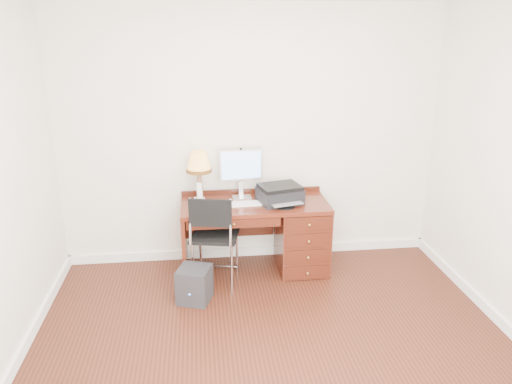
{
  "coord_description": "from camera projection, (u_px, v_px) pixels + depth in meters",
  "views": [
    {
      "loc": [
        -0.55,
        -3.36,
        2.49
      ],
      "look_at": [
        -0.01,
        1.2,
        0.94
      ],
      "focal_mm": 35.0,
      "sensor_mm": 36.0,
      "label": 1
    }
  ],
  "objects": [
    {
      "name": "equipment_box",
      "position": [
        194.0,
        284.0,
        4.68
      ],
      "size": [
        0.36,
        0.36,
        0.33
      ],
      "primitive_type": "cube",
      "rotation": [
        0.0,
        0.0,
        -0.32
      ],
      "color": "black",
      "rests_on": "ground"
    },
    {
      "name": "desk",
      "position": [
        285.0,
        232.0,
        5.24
      ],
      "size": [
        1.5,
        0.67,
        0.75
      ],
      "color": "#541E11",
      "rests_on": "ground"
    },
    {
      "name": "keyboard",
      "position": [
        245.0,
        204.0,
        5.05
      ],
      "size": [
        0.47,
        0.16,
        0.02
      ],
      "primitive_type": "cube",
      "rotation": [
        0.0,
        0.0,
        0.06
      ],
      "color": "white",
      "rests_on": "desk"
    },
    {
      "name": "mouse_pad",
      "position": [
        285.0,
        206.0,
        4.98
      ],
      "size": [
        0.2,
        0.2,
        0.04
      ],
      "color": "black",
      "rests_on": "desk"
    },
    {
      "name": "printer",
      "position": [
        280.0,
        194.0,
        5.08
      ],
      "size": [
        0.49,
        0.42,
        0.19
      ],
      "rotation": [
        0.0,
        0.0,
        0.25
      ],
      "color": "black",
      "rests_on": "desk"
    },
    {
      "name": "chair",
      "position": [
        215.0,
        231.0,
        4.84
      ],
      "size": [
        0.53,
        0.54,
        0.95
      ],
      "rotation": [
        0.0,
        0.0,
        -0.21
      ],
      "color": "black",
      "rests_on": "ground"
    },
    {
      "name": "ground",
      "position": [
        275.0,
        349.0,
        4.02
      ],
      "size": [
        4.0,
        4.0,
        0.0
      ],
      "primitive_type": "plane",
      "color": "black",
      "rests_on": "ground"
    },
    {
      "name": "room_shell",
      "position": [
        264.0,
        302.0,
        4.6
      ],
      "size": [
        4.0,
        4.0,
        4.0
      ],
      "color": "silver",
      "rests_on": "ground"
    },
    {
      "name": "phone",
      "position": [
        200.0,
        196.0,
        5.1
      ],
      "size": [
        0.12,
        0.12,
        0.21
      ],
      "rotation": [
        0.0,
        0.0,
        0.23
      ],
      "color": "white",
      "rests_on": "desk"
    },
    {
      "name": "leg_lamp",
      "position": [
        199.0,
        165.0,
        5.02
      ],
      "size": [
        0.26,
        0.26,
        0.53
      ],
      "color": "black",
      "rests_on": "desk"
    },
    {
      "name": "monitor",
      "position": [
        241.0,
        168.0,
        5.16
      ],
      "size": [
        0.45,
        0.16,
        0.51
      ],
      "rotation": [
        0.0,
        0.0,
        0.11
      ],
      "color": "silver",
      "rests_on": "desk"
    },
    {
      "name": "pen_cup",
      "position": [
        260.0,
        193.0,
        5.24
      ],
      "size": [
        0.08,
        0.08,
        0.09
      ],
      "primitive_type": "cylinder",
      "color": "black",
      "rests_on": "desk"
    }
  ]
}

